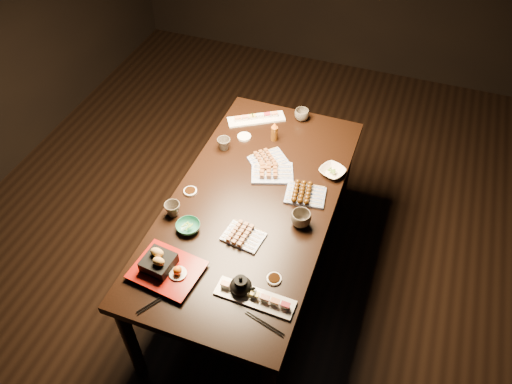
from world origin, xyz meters
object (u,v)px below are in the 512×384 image
yakitori_plate_right (243,234)px  edamame_bowl_green (188,227)px  teacup_near_left (173,209)px  sushi_platter_far (256,117)px  teacup_mid_right (301,219)px  teapot (241,284)px  condiment_bottle (274,131)px  teacup_far_right (302,115)px  tempura_tray (166,265)px  edamame_bowl_cream (332,172)px  teacup_far_left (224,144)px  dining_table (253,241)px  yakitori_plate_center (272,170)px  yakitori_plate_left (268,158)px  sushi_platter_near (255,296)px

yakitori_plate_right → edamame_bowl_green: 0.30m
edamame_bowl_green → teacup_near_left: bearing=150.7°
sushi_platter_far → yakitori_plate_right: yakitori_plate_right is taller
yakitori_plate_right → teacup_mid_right: size_ratio=1.89×
teapot → condiment_bottle: bearing=101.1°
teacup_far_right → teapot: (0.10, -1.39, 0.02)m
teacup_far_right → sushi_platter_far: bearing=-158.7°
edamame_bowl_green → tempura_tray: (0.02, -0.29, 0.04)m
tempura_tray → condiment_bottle: condiment_bottle is taller
edamame_bowl_cream → teacup_far_left: 0.69m
dining_table → yakitori_plate_center: yakitori_plate_center is taller
tempura_tray → teacup_near_left: 0.39m
teacup_near_left → teacup_far_left: 0.61m
teacup_near_left → teapot: teapot is taller
yakitori_plate_left → teacup_mid_right: 0.53m
teacup_mid_right → dining_table: bearing=165.9°
yakitori_plate_center → tempura_tray: 0.89m
yakitori_plate_right → condiment_bottle: condiment_bottle is taller
dining_table → edamame_bowl_green: (-0.25, -0.32, 0.40)m
dining_table → yakitori_plate_center: size_ratio=7.32×
edamame_bowl_green → edamame_bowl_cream: edamame_bowl_green is taller
dining_table → tempura_tray: (-0.23, -0.61, 0.44)m
yakitori_plate_right → teacup_far_right: teacup_far_right is taller
edamame_bowl_green → teacup_far_left: bearing=96.1°
yakitori_plate_right → teapot: size_ratio=1.63×
sushi_platter_far → teacup_far_right: (0.28, 0.11, 0.01)m
tempura_tray → edamame_bowl_cream: bearing=64.9°
edamame_bowl_cream → teapot: bearing=-102.9°
teacup_near_left → edamame_bowl_green: bearing=-29.3°
condiment_bottle → edamame_bowl_cream: bearing=-23.0°
edamame_bowl_cream → teacup_near_left: size_ratio=1.63×
yakitori_plate_center → teacup_far_left: bearing=142.7°
edamame_bowl_cream → tempura_tray: bearing=-121.7°
sushi_platter_near → teacup_near_left: size_ratio=4.47×
dining_table → teacup_far_right: teacup_far_right is taller
teacup_far_right → condiment_bottle: condiment_bottle is taller
yakitori_plate_center → teacup_far_right: bearing=69.2°
teacup_far_left → teacup_far_right: 0.59m
edamame_bowl_green → edamame_bowl_cream: size_ratio=0.91×
yakitori_plate_center → edamame_bowl_green: bearing=-136.6°
teacup_far_right → teacup_near_left: bearing=-111.9°
dining_table → yakitori_plate_left: 0.53m
sushi_platter_near → teacup_near_left: 0.70m
sushi_platter_far → teacup_mid_right: bearing=93.3°
yakitori_plate_center → teacup_mid_right: size_ratio=2.23×
dining_table → teacup_far_right: 0.91m
teapot → condiment_bottle: condiment_bottle is taller
edamame_bowl_green → teapot: bearing=-32.9°
teacup_near_left → condiment_bottle: (0.32, 0.80, 0.03)m
sushi_platter_near → teacup_near_left: (-0.61, 0.35, 0.02)m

